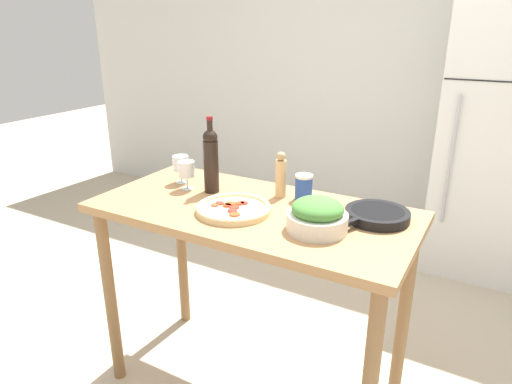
# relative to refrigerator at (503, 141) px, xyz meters

# --- Properties ---
(wall_back) EXTENTS (6.40, 0.08, 2.60)m
(wall_back) POSITION_rel_refrigerator_xyz_m (-0.87, 0.36, 0.36)
(wall_back) COLOR silver
(wall_back) RESTS_ON ground_plane
(refrigerator) EXTENTS (0.77, 0.65, 1.89)m
(refrigerator) POSITION_rel_refrigerator_xyz_m (0.00, 0.00, 0.00)
(refrigerator) COLOR silver
(refrigerator) RESTS_ON ground_plane
(prep_counter) EXTENTS (1.36, 0.66, 0.95)m
(prep_counter) POSITION_rel_refrigerator_xyz_m (-0.87, -1.85, -0.13)
(prep_counter) COLOR #A87A4C
(prep_counter) RESTS_ON ground_plane
(wine_bottle) EXTENTS (0.07, 0.07, 0.35)m
(wine_bottle) POSITION_rel_refrigerator_xyz_m (-1.13, -1.77, 0.16)
(wine_bottle) COLOR black
(wine_bottle) RESTS_ON prep_counter
(wine_glass_near) EXTENTS (0.08, 0.08, 0.14)m
(wine_glass_near) POSITION_rel_refrigerator_xyz_m (-1.25, -1.80, 0.10)
(wine_glass_near) COLOR silver
(wine_glass_near) RESTS_ON prep_counter
(wine_glass_far) EXTENTS (0.08, 0.08, 0.14)m
(wine_glass_far) POSITION_rel_refrigerator_xyz_m (-1.33, -1.74, 0.10)
(wine_glass_far) COLOR silver
(wine_glass_far) RESTS_ON prep_counter
(pepper_mill) EXTENTS (0.05, 0.05, 0.21)m
(pepper_mill) POSITION_rel_refrigerator_xyz_m (-0.82, -1.67, 0.10)
(pepper_mill) COLOR tan
(pepper_mill) RESTS_ON prep_counter
(salad_bowl) EXTENTS (0.23, 0.23, 0.13)m
(salad_bowl) POSITION_rel_refrigerator_xyz_m (-0.54, -1.92, 0.06)
(salad_bowl) COLOR silver
(salad_bowl) RESTS_ON prep_counter
(homemade_pizza) EXTENTS (0.31, 0.31, 0.03)m
(homemade_pizza) POSITION_rel_refrigerator_xyz_m (-0.91, -1.93, 0.02)
(homemade_pizza) COLOR #DBC189
(homemade_pizza) RESTS_ON prep_counter
(salt_canister) EXTENTS (0.08, 0.08, 0.11)m
(salt_canister) POSITION_rel_refrigerator_xyz_m (-0.72, -1.66, 0.06)
(salt_canister) COLOR #284CA3
(salt_canister) RESTS_ON prep_counter
(cast_iron_skillet) EXTENTS (0.25, 0.39, 0.04)m
(cast_iron_skillet) POSITION_rel_refrigerator_xyz_m (-0.38, -1.72, 0.03)
(cast_iron_skillet) COLOR black
(cast_iron_skillet) RESTS_ON prep_counter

